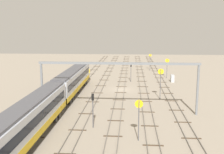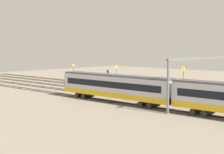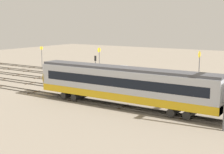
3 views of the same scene
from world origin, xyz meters
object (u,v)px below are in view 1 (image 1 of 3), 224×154
Objects in this scene: speed_sign_near_foreground at (139,114)px; signal_light_trackside_departure at (131,70)px; speed_sign_far_trackside at (167,65)px; signal_light_trackside_approach at (93,106)px; relay_cabinet at (172,78)px; train at (31,119)px; speed_sign_mid_trackside at (161,79)px; overhead_gantry at (118,73)px; speed_sign_distant_end at (150,60)px.

speed_sign_near_foreground reaches higher than signal_light_trackside_departure.
speed_sign_far_trackside is 40.77m from signal_light_trackside_approach.
speed_sign_far_trackside is at bearing 7.78° from relay_cabinet.
speed_sign_mid_trackside reaches higher than train.
relay_cabinet is (26.10, -12.13, -5.57)m from overhead_gantry.
signal_light_trackside_departure is 10.48m from relay_cabinet.
speed_sign_distant_end reaches higher than signal_light_trackside_approach.
speed_sign_far_trackside is at bearing -57.97° from signal_light_trackside_departure.
speed_sign_far_trackside is at bearing -164.06° from speed_sign_distant_end.
overhead_gantry reaches higher than relay_cabinet.
speed_sign_near_foreground is 36.10m from signal_light_trackside_departure.
signal_light_trackside_approach is 32.55m from signal_light_trackside_departure.
train is 14.58× the size of speed_sign_distant_end.
speed_sign_far_trackside is 1.12× the size of signal_light_trackside_departure.
speed_sign_mid_trackside is 1.12× the size of speed_sign_distant_end.
signal_light_trackside_departure is (16.29, 5.56, -0.83)m from speed_sign_mid_trackside.
speed_sign_far_trackside is at bearing -26.34° from train.
signal_light_trackside_departure is (36.90, -11.71, 0.37)m from train.
speed_sign_far_trackside is 13.22m from speed_sign_distant_end.
overhead_gantry reaches higher than train.
train is at bearing 149.68° from relay_cabinet.
speed_sign_far_trackside is 11.23m from signal_light_trackside_departure.
relay_cabinet is at bearing -172.22° from speed_sign_far_trackside.
train reaches higher than signal_light_trackside_departure.
relay_cabinet is at bearing -24.87° from signal_light_trackside_approach.
speed_sign_near_foreground is 7.18m from signal_light_trackside_approach.
signal_light_trackside_departure is (25.48, -1.89, -3.42)m from overhead_gantry.
relay_cabinet is at bearing -166.42° from speed_sign_distant_end.
train is 3.02× the size of overhead_gantry.
speed_sign_near_foreground reaches higher than train.
speed_sign_near_foreground reaches higher than signal_light_trackside_approach.
speed_sign_distant_end is (55.56, -17.59, 0.58)m from train.
speed_sign_distant_end is at bearing -5.04° from speed_sign_near_foreground.
speed_sign_mid_trackside reaches higher than signal_light_trackside_approach.
overhead_gantry is 14.09× the size of relay_cabinet.
signal_light_trackside_approach is at bearing 146.47° from speed_sign_mid_trackside.
speed_sign_far_trackside reaches higher than signal_light_trackside_approach.
speed_sign_far_trackside is (31.43, -11.41, -3.02)m from overhead_gantry.
speed_sign_far_trackside is (22.24, -3.95, -0.44)m from speed_sign_mid_trackside.
speed_sign_mid_trackside reaches higher than speed_sign_near_foreground.
speed_sign_mid_trackside is 3.28× the size of relay_cabinet.
train is 15.53m from overhead_gantry.
speed_sign_mid_trackside reaches higher than speed_sign_distant_end.
train is 8.25m from signal_light_trackside_approach.
speed_sign_mid_trackside is at bearing 169.92° from speed_sign_far_trackside.
train is 26.91m from speed_sign_mid_trackside.
speed_sign_far_trackside reaches higher than relay_cabinet.
speed_sign_far_trackside is at bearing -11.38° from speed_sign_near_foreground.
speed_sign_mid_trackside reaches higher than relay_cabinet.
overhead_gantry reaches higher than speed_sign_distant_end.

